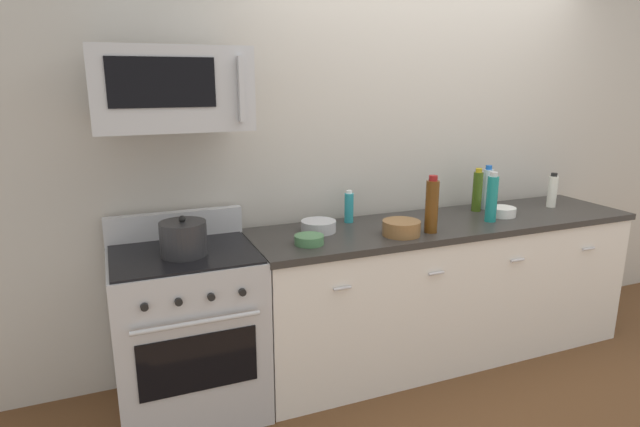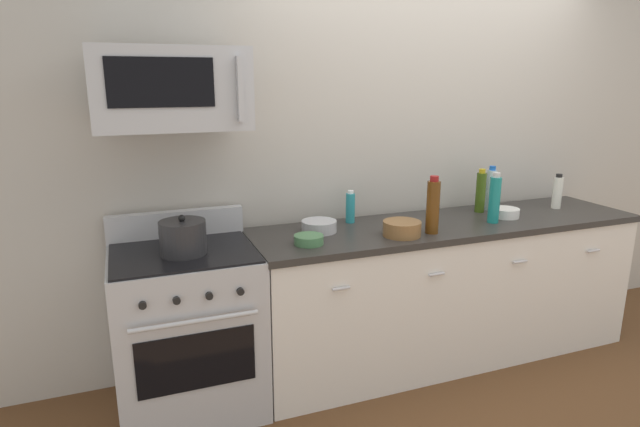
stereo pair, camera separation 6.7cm
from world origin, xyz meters
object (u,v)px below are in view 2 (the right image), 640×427
object	(u,v)px
bottle_sparkling_teal	(494,199)
stockpot	(183,237)
bowl_green_glaze	(309,239)
range_oven	(188,329)
bottle_vinegar_white	(557,192)
bottle_water_clear	(491,189)
bottle_dish_soap	(350,207)
bottle_wine_amber	(433,206)
bottle_olive_oil	(481,192)
microwave	(171,89)
bowl_white_ceramic	(505,212)
bowl_steel_prep	(319,226)
bowl_wooden_salad	(402,228)

from	to	relation	value
bottle_sparkling_teal	stockpot	size ratio (longest dim) A/B	1.34
bowl_green_glaze	range_oven	bearing A→B (deg)	169.73
bottle_vinegar_white	bowl_green_glaze	distance (m)	1.90
bowl_green_glaze	stockpot	distance (m)	0.67
bottle_water_clear	bottle_dish_soap	world-z (taller)	bottle_water_clear
bottle_vinegar_white	bottle_wine_amber	world-z (taller)	bottle_wine_amber
bottle_olive_oil	bottle_sparkling_teal	size ratio (longest dim) A/B	0.93
microwave	bowl_white_ceramic	world-z (taller)	microwave
bowl_steel_prep	bowl_white_ceramic	world-z (taller)	bowl_steel_prep
microwave	bottle_water_clear	xyz separation A→B (m)	(2.09, 0.12, -0.69)
bowl_green_glaze	bowl_wooden_salad	xyz separation A→B (m)	(0.55, -0.04, 0.02)
bottle_water_clear	bowl_green_glaze	xyz separation A→B (m)	(-1.43, -0.29, -0.12)
bowl_green_glaze	bowl_steel_prep	bearing A→B (deg)	56.01
bottle_olive_oil	bottle_wine_amber	bearing A→B (deg)	-151.19
microwave	bottle_sparkling_teal	distance (m)	2.02
bottle_olive_oil	bowl_wooden_salad	size ratio (longest dim) A/B	1.34
range_oven	bowl_green_glaze	bearing A→B (deg)	-10.27
microwave	bottle_water_clear	distance (m)	2.20
bowl_wooden_salad	bowl_white_ceramic	xyz separation A→B (m)	(0.84, 0.13, -0.01)
bottle_vinegar_white	bottle_water_clear	bearing A→B (deg)	165.10
microwave	bottle_vinegar_white	size ratio (longest dim) A/B	3.08
stockpot	bowl_white_ceramic	bearing A→B (deg)	0.64
bottle_olive_oil	bowl_steel_prep	bearing A→B (deg)	-177.11
bottle_water_clear	bottle_dish_soap	xyz separation A→B (m)	(-1.03, 0.04, -0.05)
bowl_green_glaze	bowl_white_ceramic	size ratio (longest dim) A/B	0.92
bottle_water_clear	bottle_wine_amber	bearing A→B (deg)	-153.43
stockpot	range_oven	bearing A→B (deg)	90.00
bottle_wine_amber	range_oven	bearing A→B (deg)	172.97
range_oven	bowl_green_glaze	distance (m)	0.82
bottle_olive_oil	bottle_dish_soap	size ratio (longest dim) A/B	1.44
bottle_sparkling_teal	bowl_steel_prep	size ratio (longest dim) A/B	1.53
bottle_olive_oil	bowl_wooden_salad	xyz separation A→B (m)	(-0.77, -0.30, -0.09)
bowl_green_glaze	stockpot	size ratio (longest dim) A/B	0.69
bottle_dish_soap	bowl_white_ceramic	bearing A→B (deg)	-13.44
bottle_wine_amber	bowl_green_glaze	xyz separation A→B (m)	(-0.75, 0.05, -0.13)
bowl_green_glaze	bowl_steel_prep	xyz separation A→B (m)	(0.14, 0.20, 0.01)
bowl_white_ceramic	stockpot	xyz separation A→B (m)	(-2.06, -0.02, 0.06)
microwave	bottle_water_clear	world-z (taller)	microwave
microwave	stockpot	distance (m)	0.75
microwave	bowl_white_ceramic	distance (m)	2.21
bottle_wine_amber	bottle_sparkling_teal	distance (m)	0.49
microwave	bottle_wine_amber	distance (m)	1.57
bottle_olive_oil	bottle_sparkling_teal	distance (m)	0.27
bottle_olive_oil	bowl_wooden_salad	world-z (taller)	bottle_olive_oil
microwave	bottle_water_clear	size ratio (longest dim) A/B	2.44
bowl_steel_prep	range_oven	bearing A→B (deg)	-173.92
bowl_green_glaze	bowl_steel_prep	distance (m)	0.25
range_oven	bowl_steel_prep	distance (m)	0.94
bowl_steel_prep	bowl_green_glaze	bearing A→B (deg)	-123.99
bottle_water_clear	bottle_vinegar_white	distance (m)	0.48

